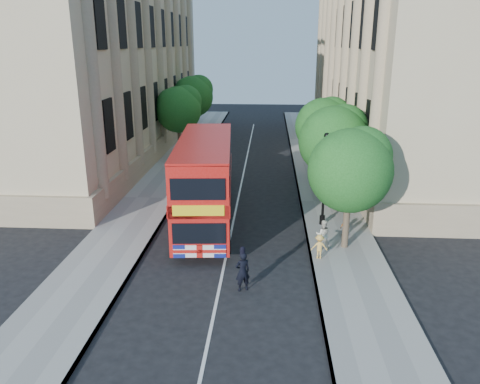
% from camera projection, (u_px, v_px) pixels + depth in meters
% --- Properties ---
extents(ground, '(120.00, 120.00, 0.00)m').
position_uv_depth(ground, '(222.00, 274.00, 20.76)').
color(ground, black).
rests_on(ground, ground).
extents(pavement_right, '(3.50, 80.00, 0.12)m').
position_uv_depth(pavement_right, '(327.00, 202.00, 29.90)').
color(pavement_right, gray).
rests_on(pavement_right, ground).
extents(pavement_left, '(3.50, 80.00, 0.12)m').
position_uv_depth(pavement_left, '(150.00, 198.00, 30.59)').
color(pavement_left, gray).
rests_on(pavement_left, ground).
extents(building_right, '(12.00, 38.00, 18.00)m').
position_uv_depth(building_right, '(409.00, 52.00, 40.00)').
color(building_right, tan).
rests_on(building_right, ground).
extents(building_left, '(12.00, 38.00, 18.00)m').
position_uv_depth(building_left, '(94.00, 52.00, 41.65)').
color(building_left, tan).
rests_on(building_left, ground).
extents(tree_right_near, '(4.00, 4.00, 6.08)m').
position_uv_depth(tree_right_near, '(351.00, 166.00, 22.00)').
color(tree_right_near, '#473828').
rests_on(tree_right_near, ground).
extents(tree_right_mid, '(4.20, 4.20, 6.37)m').
position_uv_depth(tree_right_mid, '(335.00, 137.00, 27.64)').
color(tree_right_mid, '#473828').
rests_on(tree_right_mid, ground).
extents(tree_right_far, '(4.00, 4.00, 6.15)m').
position_uv_depth(tree_right_far, '(324.00, 123.00, 33.38)').
color(tree_right_far, '#473828').
rests_on(tree_right_far, ground).
extents(tree_left_far, '(4.00, 4.00, 6.30)m').
position_uv_depth(tree_left_far, '(179.00, 107.00, 40.71)').
color(tree_left_far, '#473828').
rests_on(tree_left_far, ground).
extents(tree_left_back, '(4.20, 4.20, 6.65)m').
position_uv_depth(tree_left_back, '(193.00, 94.00, 48.23)').
color(tree_left_back, '#473828').
rests_on(tree_left_back, ground).
extents(lamp_post, '(0.32, 0.32, 5.16)m').
position_uv_depth(lamp_post, '(324.00, 183.00, 25.40)').
color(lamp_post, black).
rests_on(lamp_post, pavement_right).
extents(double_decker_bus, '(3.51, 10.53, 4.79)m').
position_uv_depth(double_decker_bus, '(205.00, 180.00, 25.44)').
color(double_decker_bus, '#B2110C').
rests_on(double_decker_bus, ground).
extents(box_van, '(2.21, 4.94, 2.77)m').
position_uv_depth(box_van, '(210.00, 168.00, 33.06)').
color(box_van, black).
rests_on(box_van, ground).
extents(police_constable, '(0.74, 0.63, 1.71)m').
position_uv_depth(police_constable, '(243.00, 272.00, 19.12)').
color(police_constable, black).
rests_on(police_constable, ground).
extents(woman_pedestrian, '(0.74, 0.58, 1.48)m').
position_uv_depth(woman_pedestrian, '(323.00, 234.00, 22.81)').
color(woman_pedestrian, beige).
rests_on(woman_pedestrian, pavement_right).
extents(child_a, '(0.62, 0.48, 0.98)m').
position_uv_depth(child_a, '(345.00, 227.00, 24.39)').
color(child_a, orange).
rests_on(child_a, pavement_right).
extents(child_b, '(0.77, 0.45, 1.18)m').
position_uv_depth(child_b, '(319.00, 247.00, 21.82)').
color(child_b, '#E2AE4D').
rests_on(child_b, pavement_right).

